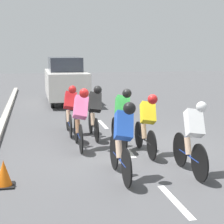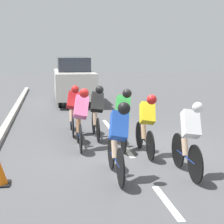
{
  "view_description": "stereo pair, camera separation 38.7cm",
  "coord_description": "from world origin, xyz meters",
  "px_view_note": "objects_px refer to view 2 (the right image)",
  "views": [
    {
      "loc": [
        2.18,
        8.57,
        2.43
      ],
      "look_at": [
        0.37,
        -0.02,
        0.95
      ],
      "focal_mm": 60.0,
      "sensor_mm": 36.0,
      "label": 1
    },
    {
      "loc": [
        1.8,
        8.64,
        2.43
      ],
      "look_at": [
        0.37,
        -0.02,
        0.95
      ],
      "focal_mm": 60.0,
      "sensor_mm": 36.0,
      "label": 2
    }
  ],
  "objects_px": {
    "cyclist_pink": "(81,116)",
    "cyclist_blue": "(118,138)",
    "cyclist_green": "(122,117)",
    "support_car": "(74,80)",
    "cyclist_white": "(189,138)",
    "cyclist_red": "(73,108)",
    "cyclist_yellow": "(147,123)",
    "cyclist_black": "(97,110)"
  },
  "relations": [
    {
      "from": "cyclist_red",
      "to": "support_car",
      "type": "relative_size",
      "value": 0.37
    },
    {
      "from": "support_car",
      "to": "cyclist_white",
      "type": "bearing_deg",
      "value": 98.34
    },
    {
      "from": "cyclist_blue",
      "to": "cyclist_black",
      "type": "xyz_separation_m",
      "value": [
        -0.02,
        -3.33,
        -0.01
      ]
    },
    {
      "from": "cyclist_black",
      "to": "cyclist_white",
      "type": "bearing_deg",
      "value": 111.96
    },
    {
      "from": "cyclist_red",
      "to": "cyclist_green",
      "type": "distance_m",
      "value": 2.09
    },
    {
      "from": "cyclist_green",
      "to": "cyclist_yellow",
      "type": "relative_size",
      "value": 0.99
    },
    {
      "from": "cyclist_white",
      "to": "cyclist_green",
      "type": "relative_size",
      "value": 0.99
    },
    {
      "from": "support_car",
      "to": "cyclist_green",
      "type": "bearing_deg",
      "value": 94.49
    },
    {
      "from": "cyclist_white",
      "to": "support_car",
      "type": "height_order",
      "value": "support_car"
    },
    {
      "from": "cyclist_green",
      "to": "cyclist_red",
      "type": "bearing_deg",
      "value": -58.56
    },
    {
      "from": "cyclist_pink",
      "to": "cyclist_green",
      "type": "relative_size",
      "value": 1.03
    },
    {
      "from": "cyclist_yellow",
      "to": "support_car",
      "type": "height_order",
      "value": "support_car"
    },
    {
      "from": "cyclist_red",
      "to": "cyclist_black",
      "type": "xyz_separation_m",
      "value": [
        -0.62,
        0.62,
        0.02
      ]
    },
    {
      "from": "cyclist_pink",
      "to": "cyclist_black",
      "type": "distance_m",
      "value": 1.13
    },
    {
      "from": "cyclist_pink",
      "to": "cyclist_blue",
      "type": "xyz_separation_m",
      "value": [
        -0.51,
        2.34,
        -0.01
      ]
    },
    {
      "from": "cyclist_yellow",
      "to": "cyclist_pink",
      "type": "bearing_deg",
      "value": -30.18
    },
    {
      "from": "cyclist_white",
      "to": "cyclist_pink",
      "type": "bearing_deg",
      "value": -51.58
    },
    {
      "from": "cyclist_black",
      "to": "cyclist_pink",
      "type": "bearing_deg",
      "value": 62.21
    },
    {
      "from": "cyclist_white",
      "to": "cyclist_blue",
      "type": "distance_m",
      "value": 1.38
    },
    {
      "from": "cyclist_green",
      "to": "support_car",
      "type": "height_order",
      "value": "support_car"
    },
    {
      "from": "cyclist_blue",
      "to": "cyclist_white",
      "type": "bearing_deg",
      "value": 178.23
    },
    {
      "from": "cyclist_pink",
      "to": "cyclist_white",
      "type": "height_order",
      "value": "cyclist_pink"
    },
    {
      "from": "cyclist_black",
      "to": "support_car",
      "type": "relative_size",
      "value": 0.38
    },
    {
      "from": "cyclist_red",
      "to": "support_car",
      "type": "height_order",
      "value": "support_car"
    },
    {
      "from": "cyclist_white",
      "to": "cyclist_black",
      "type": "distance_m",
      "value": 3.64
    },
    {
      "from": "cyclist_blue",
      "to": "support_car",
      "type": "distance_m",
      "value": 10.46
    },
    {
      "from": "cyclist_blue",
      "to": "cyclist_yellow",
      "type": "relative_size",
      "value": 1.03
    },
    {
      "from": "cyclist_blue",
      "to": "support_car",
      "type": "height_order",
      "value": "support_car"
    },
    {
      "from": "cyclist_white",
      "to": "cyclist_green",
      "type": "distance_m",
      "value": 2.38
    },
    {
      "from": "cyclist_green",
      "to": "cyclist_white",
      "type": "bearing_deg",
      "value": 111.9
    },
    {
      "from": "cyclist_black",
      "to": "cyclist_red",
      "type": "bearing_deg",
      "value": -45.0
    },
    {
      "from": "cyclist_pink",
      "to": "support_car",
      "type": "relative_size",
      "value": 0.38
    },
    {
      "from": "cyclist_green",
      "to": "cyclist_black",
      "type": "distance_m",
      "value": 1.26
    },
    {
      "from": "cyclist_pink",
      "to": "cyclist_black",
      "type": "bearing_deg",
      "value": -117.79
    },
    {
      "from": "support_car",
      "to": "cyclist_yellow",
      "type": "bearing_deg",
      "value": 97.01
    },
    {
      "from": "cyclist_green",
      "to": "cyclist_yellow",
      "type": "distance_m",
      "value": 0.81
    },
    {
      "from": "cyclist_blue",
      "to": "cyclist_yellow",
      "type": "height_order",
      "value": "cyclist_blue"
    },
    {
      "from": "cyclist_blue",
      "to": "support_car",
      "type": "bearing_deg",
      "value": -89.11
    },
    {
      "from": "cyclist_green",
      "to": "cyclist_black",
      "type": "xyz_separation_m",
      "value": [
        0.47,
        -1.16,
        -0.01
      ]
    },
    {
      "from": "cyclist_blue",
      "to": "cyclist_black",
      "type": "distance_m",
      "value": 3.33
    },
    {
      "from": "cyclist_pink",
      "to": "cyclist_red",
      "type": "xyz_separation_m",
      "value": [
        0.09,
        -1.61,
        -0.04
      ]
    },
    {
      "from": "cyclist_pink",
      "to": "cyclist_green",
      "type": "height_order",
      "value": "cyclist_pink"
    }
  ]
}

